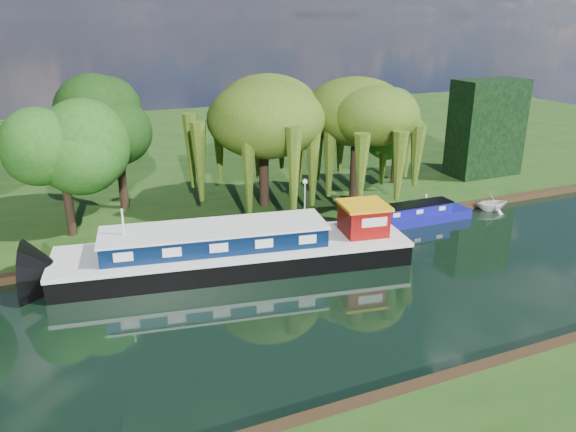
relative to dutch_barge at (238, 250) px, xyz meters
name	(u,v)px	position (x,y,z in m)	size (l,w,h in m)	color
ground	(381,285)	(6.10, -5.19, -1.02)	(120.00, 120.00, 0.00)	black
far_bank	(205,148)	(6.10, 28.81, -0.80)	(120.00, 52.00, 0.45)	#1B380F
dutch_barge	(238,250)	(0.00, 0.00, 0.00)	(20.02, 7.56, 4.13)	black
narrowboat	(402,217)	(12.32, 1.99, -0.49)	(10.38, 1.89, 1.51)	navy
red_dinghy	(214,273)	(-1.49, -0.18, -1.02)	(2.50, 3.50, 0.72)	maroon
white_cruiser	(491,210)	(20.04, 1.94, -1.02)	(2.20, 2.55, 1.35)	silver
willow_left	(263,118)	(4.83, 8.40, 5.72)	(7.23, 7.23, 8.66)	black
willow_right	(357,124)	(10.79, 5.90, 5.30)	(6.61, 6.61, 8.06)	black
tree_far_left	(61,149)	(-8.28, 7.82, 4.88)	(4.94, 4.94, 7.95)	black
tree_far_mid	(117,125)	(-4.51, 11.83, 5.33)	(5.23, 5.23, 8.56)	black
tree_far_right	(397,127)	(16.62, 9.56, 3.97)	(4.03, 4.03, 6.59)	black
conifer_hedge	(486,128)	(25.10, 8.81, 3.43)	(6.00, 3.00, 8.00)	black
lamppost	(305,187)	(6.60, 5.31, 1.40)	(0.36, 0.36, 2.56)	silver
mooring_posts	(304,220)	(5.60, 3.21, -0.07)	(19.16, 0.16, 1.00)	silver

